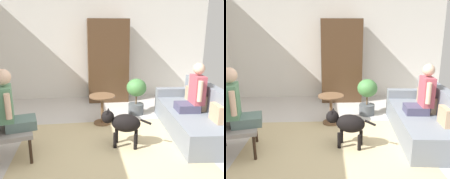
{
  "view_description": "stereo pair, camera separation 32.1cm",
  "coord_description": "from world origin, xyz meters",
  "views": [
    {
      "loc": [
        -0.48,
        -3.34,
        1.86
      ],
      "look_at": [
        0.03,
        0.41,
        0.87
      ],
      "focal_mm": 37.91,
      "sensor_mm": 36.0,
      "label": 1
    },
    {
      "loc": [
        -0.16,
        -3.37,
        1.86
      ],
      "look_at": [
        0.03,
        0.41,
        0.87
      ],
      "focal_mm": 37.91,
      "sensor_mm": 36.0,
      "label": 2
    }
  ],
  "objects": [
    {
      "name": "potted_plant",
      "position": [
        0.72,
        1.54,
        0.47
      ],
      "size": [
        0.43,
        0.43,
        0.8
      ],
      "color": "#4C5156",
      "rests_on": "ground"
    },
    {
      "name": "dog",
      "position": [
        0.16,
        0.1,
        0.4
      ],
      "size": [
        0.77,
        0.41,
        0.62
      ],
      "color": "black",
      "rests_on": "ground"
    },
    {
      "name": "armchair",
      "position": [
        -1.64,
        -0.04,
        0.52
      ],
      "size": [
        0.74,
        0.8,
        0.89
      ],
      "color": "black",
      "rests_on": "ground"
    },
    {
      "name": "round_end_table",
      "position": [
        -0.08,
        1.08,
        0.36
      ],
      "size": [
        0.51,
        0.51,
        0.58
      ],
      "color": "brown",
      "rests_on": "ground"
    },
    {
      "name": "person_on_armchair",
      "position": [
        -1.48,
        -0.01,
        0.8
      ],
      "size": [
        0.55,
        0.52,
        0.88
      ],
      "color": "slate"
    },
    {
      "name": "couch",
      "position": [
        1.54,
        0.48,
        0.3
      ],
      "size": [
        1.0,
        2.13,
        0.87
      ],
      "color": "slate",
      "rests_on": "ground"
    },
    {
      "name": "person_on_couch",
      "position": [
        1.5,
        0.45,
        0.76
      ],
      "size": [
        0.47,
        0.5,
        0.87
      ],
      "color": "#45435F"
    },
    {
      "name": "ground_plane",
      "position": [
        0.0,
        0.0,
        0.0
      ],
      "size": [
        7.28,
        7.28,
        0.0
      ],
      "primitive_type": "plane",
      "color": "beige"
    },
    {
      "name": "area_rug",
      "position": [
        -0.07,
        -0.01,
        0.0
      ],
      "size": [
        2.87,
        2.34,
        0.01
      ],
      "primitive_type": "cube",
      "color": "#C6B284",
      "rests_on": "ground"
    },
    {
      "name": "back_wall",
      "position": [
        0.0,
        3.09,
        1.38
      ],
      "size": [
        6.04,
        0.12,
        2.76
      ],
      "primitive_type": "cube",
      "color": "silver",
      "rests_on": "ground"
    },
    {
      "name": "armoire_cabinet",
      "position": [
        0.22,
        2.68,
        1.04
      ],
      "size": [
        1.02,
        0.56,
        2.08
      ],
      "primitive_type": "cube",
      "color": "#4C331E",
      "rests_on": "ground"
    }
  ]
}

